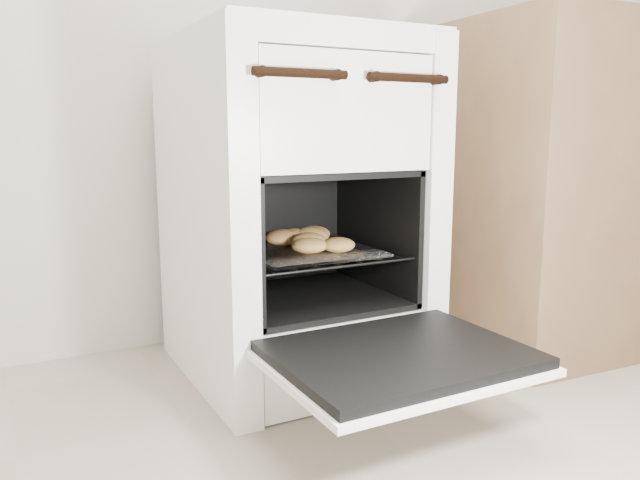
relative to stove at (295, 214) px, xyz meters
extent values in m
cube|color=white|center=(0.00, 0.01, 0.01)|extent=(0.54, 0.58, 0.83)
cylinder|color=black|center=(-0.13, -0.29, 0.32)|extent=(0.20, 0.02, 0.02)
cylinder|color=black|center=(0.13, -0.29, 0.32)|extent=(0.20, 0.02, 0.02)
cube|color=black|center=(0.00, -0.46, -0.22)|extent=(0.47, 0.36, 0.02)
cube|color=white|center=(0.00, -0.46, -0.23)|extent=(0.49, 0.38, 0.01)
cylinder|color=black|center=(-0.19, -0.06, -0.09)|extent=(0.01, 0.38, 0.01)
cylinder|color=black|center=(0.19, -0.06, -0.09)|extent=(0.01, 0.38, 0.01)
cylinder|color=black|center=(0.00, -0.24, -0.09)|extent=(0.39, 0.01, 0.01)
cylinder|color=black|center=(0.00, 0.12, -0.09)|extent=(0.39, 0.01, 0.01)
cylinder|color=black|center=(-0.16, -0.06, -0.09)|extent=(0.01, 0.36, 0.01)
cylinder|color=black|center=(-0.11, -0.06, -0.09)|extent=(0.01, 0.36, 0.01)
cylinder|color=black|center=(-0.05, -0.06, -0.09)|extent=(0.01, 0.36, 0.01)
cylinder|color=black|center=(0.00, -0.06, -0.09)|extent=(0.01, 0.36, 0.01)
cylinder|color=black|center=(0.05, -0.06, -0.09)|extent=(0.01, 0.36, 0.01)
cylinder|color=black|center=(0.11, -0.06, -0.09)|extent=(0.01, 0.36, 0.01)
cylinder|color=black|center=(0.16, -0.06, -0.09)|extent=(0.01, 0.36, 0.01)
cube|color=white|center=(0.00, -0.08, -0.08)|extent=(0.31, 0.27, 0.01)
ellipsoid|color=tan|center=(0.00, 0.01, -0.06)|extent=(0.12, 0.12, 0.04)
ellipsoid|color=tan|center=(-0.02, -0.11, -0.06)|extent=(0.10, 0.10, 0.04)
ellipsoid|color=tan|center=(-0.03, 0.01, -0.06)|extent=(0.12, 0.12, 0.04)
ellipsoid|color=tan|center=(0.00, -0.08, -0.06)|extent=(0.13, 0.13, 0.04)
ellipsoid|color=tan|center=(0.05, -0.13, -0.06)|extent=(0.11, 0.11, 0.04)
ellipsoid|color=tan|center=(0.04, -0.01, -0.06)|extent=(0.12, 0.12, 0.05)
ellipsoid|color=tan|center=(0.06, 0.02, -0.06)|extent=(0.12, 0.12, 0.04)
cube|color=brown|center=(0.92, -0.11, 0.05)|extent=(0.94, 0.65, 0.90)
camera|label=1|loc=(-0.67, -1.39, 0.21)|focal=35.00mm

